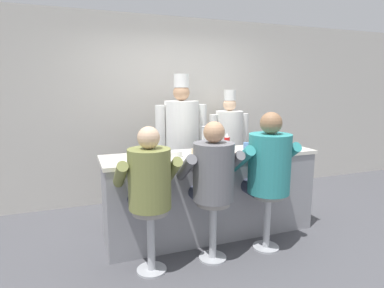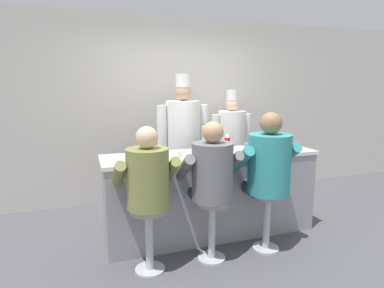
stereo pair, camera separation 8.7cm
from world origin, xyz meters
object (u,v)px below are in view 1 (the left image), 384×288
Objects in this scene: ketchup_bottle_red at (227,144)px; diner_seated_teal at (267,167)px; water_pitcher_clear at (272,139)px; coffee_mug_blue at (248,147)px; hot_sauce_bottle_orange at (287,144)px; diner_seated_olive at (149,183)px; cook_in_whites_near at (182,136)px; cup_stack_steel at (205,139)px; cook_in_whites_far at (229,139)px; diner_seated_grey at (212,175)px; breakfast_plate at (156,156)px; mustard_bottle_yellow at (266,144)px; cereal_bowl at (176,154)px; coffee_mug_tan at (196,152)px.

ketchup_bottle_red is 0.16× the size of diner_seated_teal.
water_pitcher_clear is 1.34× the size of coffee_mug_blue.
ketchup_bottle_red is 0.80m from hot_sauce_bottle_orange.
ketchup_bottle_red reaches higher than coffee_mug_blue.
cook_in_whites_near reaches higher than diner_seated_olive.
cook_in_whites_far is (0.83, 1.05, -0.20)m from cup_stack_steel.
cup_stack_steel is at bearing 73.80° from diner_seated_grey.
diner_seated_teal is (0.46, -0.54, -0.23)m from cup_stack_steel.
diner_seated_teal reaches higher than ketchup_bottle_red.
coffee_mug_blue reaches higher than breakfast_plate.
coffee_mug_blue is 0.49× the size of cup_stack_steel.
water_pitcher_clear is 1.21m from cook_in_whites_near.
diner_seated_olive is at bearing -160.17° from coffee_mug_blue.
ketchup_bottle_red is 0.69m from water_pitcher_clear.
cook_in_whites_near is at bearing 108.31° from diner_seated_teal.
diner_seated_grey is (-1.05, -0.56, -0.21)m from water_pitcher_clear.
ketchup_bottle_red is 1.09× the size of mustard_bottle_yellow.
hot_sauce_bottle_orange is (0.35, 0.09, -0.04)m from mustard_bottle_yellow.
coffee_mug_blue is 0.47m from diner_seated_teal.
diner_seated_olive reaches higher than water_pitcher_clear.
cereal_bowl is (-0.59, 0.02, -0.08)m from ketchup_bottle_red.
diner_seated_teal is (0.63, -0.39, -0.12)m from coffee_mug_tan.
diner_seated_teal is at bearing -31.64° from coffee_mug_tan.
diner_seated_grey is at bearing -157.98° from mustard_bottle_yellow.
cook_in_whites_near reaches higher than hot_sauce_bottle_orange.
ketchup_bottle_red is 0.39m from coffee_mug_tan.
water_pitcher_clear is 0.41m from coffee_mug_blue.
mustard_bottle_yellow is 1.29m from cook_in_whites_far.
diner_seated_grey is (-0.81, -0.33, -0.21)m from mustard_bottle_yellow.
ketchup_bottle_red is 0.29m from coffee_mug_blue.
diner_seated_teal is 1.46m from cook_in_whites_near.
ketchup_bottle_red is 0.17× the size of diner_seated_grey.
cup_stack_steel is at bearing 169.55° from coffee_mug_blue.
cup_stack_steel is at bearing 172.77° from hot_sauce_bottle_orange.
water_pitcher_clear is (-0.12, 0.14, 0.04)m from hot_sauce_bottle_orange.
diner_seated_olive is 0.94× the size of diner_seated_teal.
diner_seated_teal is (0.62, 0.00, 0.03)m from diner_seated_grey.
diner_seated_olive is at bearing -119.27° from cook_in_whites_near.
cup_stack_steel is 1.36m from cook_in_whites_far.
cup_stack_steel reaches higher than mustard_bottle_yellow.
diner_seated_grey is (0.43, -0.48, -0.12)m from breakfast_plate.
coffee_mug_tan is at bearing -11.18° from breakfast_plate.
mustard_bottle_yellow is 0.11× the size of cook_in_whites_near.
cook_in_whites_near reaches higher than mustard_bottle_yellow.
cook_in_whites_near is at bearing 67.97° from cereal_bowl.
diner_seated_grey is (0.62, 0.00, 0.01)m from diner_seated_olive.
cup_stack_steel is 0.21× the size of diner_seated_teal.
water_pitcher_clear reaches higher than cereal_bowl.
cereal_bowl is 0.08× the size of cook_in_whites_far.
diner_seated_grey is at bearing -87.62° from coffee_mug_tan.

